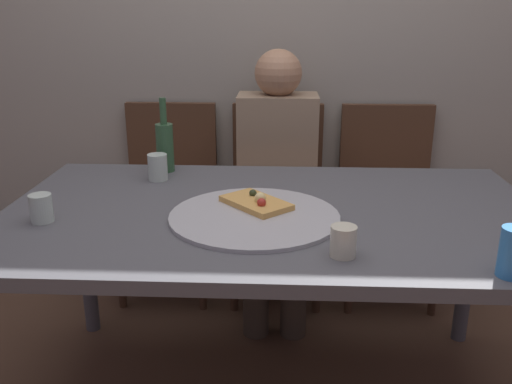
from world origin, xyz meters
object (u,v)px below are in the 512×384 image
Objects in this scene: chair_left at (169,186)px; pizza_slice_last at (256,202)px; tumbler_far at (158,167)px; guest_in_sweater at (277,171)px; wine_glass at (41,208)px; chair_middle at (277,188)px; pizza_tray at (254,216)px; dining_table at (273,229)px; wine_bottle at (165,145)px; tumbler_near at (343,241)px; chair_right at (387,189)px.

pizza_slice_last is at bearing 117.67° from chair_left.
tumbler_far is 0.64m from guest_in_sweater.
wine_glass is 1.13m from guest_in_sweater.
chair_left is 1.00× the size of chair_middle.
pizza_slice_last reaches higher than pizza_tray.
pizza_tray is 0.44× the size of guest_in_sweater.
pizza_tray reaches higher than dining_table.
wine_bottle is 0.32× the size of chair_left.
chair_middle is (0.69, 1.03, -0.26)m from wine_glass.
tumbler_near is 0.88m from tumbler_far.
tumbler_near is at bearing 98.33° from chair_middle.
chair_middle is at bearing 89.66° from dining_table.
chair_left is at bearing 81.12° from wine_glass.
tumbler_far is at bearing -92.46° from wine_bottle.
wine_bottle is 0.58m from guest_in_sweater.
wine_glass is at bearing 40.39° from chair_right.
guest_in_sweater is (0.43, 0.45, -0.14)m from tumbler_far.
wine_bottle reaches higher than chair_right.
guest_in_sweater is (-0.00, -0.15, 0.13)m from chair_middle.
tumbler_near is at bearing -54.77° from pizza_slice_last.
guest_in_sweater reaches higher than tumbler_near.
chair_left is (-0.47, 0.89, -0.24)m from pizza_slice_last.
chair_middle is at bearing 86.36° from pizza_slice_last.
chair_right is at bearing 32.06° from tumbler_far.
pizza_tray is at bearing 5.24° from wine_glass.
dining_table is 0.53m from tumbler_far.
pizza_slice_last is at bearing 85.62° from guest_in_sweater.
chair_middle reaches higher than pizza_tray.
chair_middle is at bearing 56.38° from wine_glass.
pizza_slice_last is (0.00, 0.08, 0.02)m from pizza_tray.
tumbler_far is at bearing 59.59° from wine_glass.
wine_glass is at bearing 167.25° from tumbler_near.
pizza_tray is 0.62m from wine_bottle.
chair_right is (0.96, 0.60, -0.27)m from tumbler_far.
pizza_tray is 2.06× the size of pizza_slice_last.
tumbler_far is at bearing 134.39° from tumbler_near.
pizza_slice_last is at bearing -47.70° from wine_bottle.
tumbler_far reaches higher than wine_glass.
wine_glass is 1.62m from chair_right.
pizza_tray is 0.08m from pizza_slice_last.
chair_right reaches higher than wine_glass.
chair_right is at bearing -163.98° from guest_in_sweater.
wine_bottle is (-0.42, 0.41, 0.17)m from dining_table.
pizza_tray is 0.57× the size of chair_right.
pizza_slice_last is 2.96× the size of wine_glass.
pizza_tray is at bearing -53.00° from wine_bottle.
chair_right is at bearing 74.21° from tumbler_near.
chair_right is at bearing -180.00° from chair_middle.
chair_right is (0.58, 0.89, -0.24)m from pizza_slice_last.
chair_left and chair_right have the same top height.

